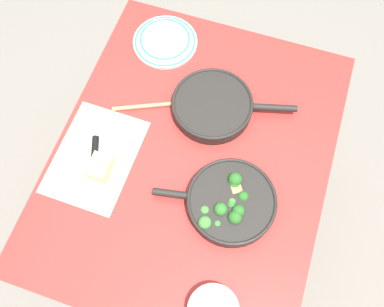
# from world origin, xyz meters

# --- Properties ---
(ground_plane) EXTENTS (14.00, 14.00, 0.00)m
(ground_plane) POSITION_xyz_m (0.00, 0.00, 0.00)
(ground_plane) COLOR slate
(dining_table_red) EXTENTS (1.15, 0.92, 0.76)m
(dining_table_red) POSITION_xyz_m (0.00, 0.00, 0.68)
(dining_table_red) COLOR #B72D28
(dining_table_red) RESTS_ON ground_plane
(skillet_broccoli) EXTENTS (0.29, 0.40, 0.07)m
(skillet_broccoli) POSITION_xyz_m (-0.13, -0.17, 0.79)
(skillet_broccoli) COLOR black
(skillet_broccoli) RESTS_ON dining_table_red
(skillet_eggs) EXTENTS (0.29, 0.43, 0.05)m
(skillet_eggs) POSITION_xyz_m (0.20, -0.01, 0.79)
(skillet_eggs) COLOR black
(skillet_eggs) RESTS_ON dining_table_red
(wooden_spoon) EXTENTS (0.17, 0.32, 0.02)m
(wooden_spoon) POSITION_xyz_m (0.17, 0.13, 0.77)
(wooden_spoon) COLOR tan
(wooden_spoon) RESTS_ON dining_table_red
(parchment_sheet) EXTENTS (0.37, 0.27, 0.00)m
(parchment_sheet) POSITION_xyz_m (-0.11, 0.31, 0.76)
(parchment_sheet) COLOR beige
(parchment_sheet) RESTS_ON dining_table_red
(grater_knife) EXTENTS (0.23, 0.11, 0.02)m
(grater_knife) POSITION_xyz_m (-0.12, 0.31, 0.77)
(grater_knife) COLOR silver
(grater_knife) RESTS_ON dining_table_red
(cheese_block) EXTENTS (0.09, 0.07, 0.05)m
(cheese_block) POSITION_xyz_m (-0.15, 0.27, 0.79)
(cheese_block) COLOR #EFD67A
(cheese_block) RESTS_ON dining_table_red
(dinner_plate_stack) EXTENTS (0.25, 0.25, 0.03)m
(dinner_plate_stack) POSITION_xyz_m (0.42, 0.25, 0.78)
(dinner_plate_stack) COLOR silver
(dinner_plate_stack) RESTS_ON dining_table_red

